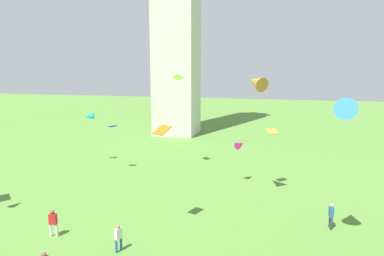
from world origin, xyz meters
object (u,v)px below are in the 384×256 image
at_px(person_2, 53,222).
at_px(kite_flying_2, 162,130).
at_px(kite_flying_0, 272,131).
at_px(kite_flying_4, 256,82).
at_px(person_1, 331,214).
at_px(person_3, 118,236).
at_px(kite_flying_1, 178,77).
at_px(kite_flying_6, 240,144).
at_px(kite_flying_9, 113,126).
at_px(kite_flying_5, 89,116).
at_px(kite_flying_10, 346,112).

distance_m(person_2, kite_flying_2, 9.30).
distance_m(kite_flying_0, kite_flying_4, 5.88).
relative_size(person_1, kite_flying_4, 0.83).
bearing_deg(person_3, kite_flying_1, -153.93).
relative_size(kite_flying_0, kite_flying_4, 0.57).
bearing_deg(kite_flying_2, kite_flying_6, 179.66).
relative_size(person_3, kite_flying_9, 2.04).
height_order(person_2, kite_flying_6, kite_flying_6).
relative_size(kite_flying_4, kite_flying_5, 1.76).
distance_m(kite_flying_0, kite_flying_2, 12.50).
height_order(kite_flying_0, kite_flying_6, kite_flying_0).
bearing_deg(kite_flying_0, kite_flying_9, -46.90).
distance_m(person_1, kite_flying_9, 22.73).
bearing_deg(person_3, kite_flying_0, 169.82).
distance_m(person_2, person_3, 5.00).
relative_size(kite_flying_1, kite_flying_4, 0.59).
distance_m(person_2, kite_flying_9, 15.20).
distance_m(person_1, kite_flying_2, 12.95).
xyz_separation_m(kite_flying_0, kite_flying_1, (-9.84, 3.70, 4.66)).
xyz_separation_m(person_2, kite_flying_10, (17.82, 3.43, 7.35)).
bearing_deg(kite_flying_9, person_1, -23.99).
height_order(person_1, kite_flying_9, kite_flying_9).
xyz_separation_m(kite_flying_1, kite_flying_9, (-6.51, -2.31, -5.10)).
xyz_separation_m(person_3, kite_flying_6, (5.62, 14.47, 2.82)).
distance_m(person_1, kite_flying_4, 11.12).
distance_m(kite_flying_1, kite_flying_2, 14.68).
relative_size(person_2, kite_flying_5, 1.48).
bearing_deg(person_3, person_1, 138.17).
relative_size(kite_flying_0, kite_flying_2, 1.03).
relative_size(person_1, kite_flying_5, 1.45).
bearing_deg(kite_flying_10, kite_flying_0, -53.86).
relative_size(kite_flying_2, kite_flying_6, 0.94).
xyz_separation_m(person_1, kite_flying_1, (-14.15, 11.00, 8.94)).
relative_size(kite_flying_1, kite_flying_2, 1.05).
xyz_separation_m(kite_flying_4, kite_flying_6, (-1.56, 4.30, -6.05)).
relative_size(person_2, kite_flying_4, 0.84).
distance_m(kite_flying_5, kite_flying_6, 17.78).
distance_m(person_3, kite_flying_9, 17.43).
relative_size(person_1, kite_flying_6, 1.40).
relative_size(kite_flying_4, kite_flying_9, 2.61).
relative_size(kite_flying_4, kite_flying_6, 1.69).
height_order(person_1, kite_flying_0, kite_flying_0).
bearing_deg(kite_flying_1, person_1, -2.13).
xyz_separation_m(kite_flying_2, kite_flying_5, (-13.56, 13.92, -1.47)).
xyz_separation_m(kite_flying_5, kite_flying_9, (4.02, -2.18, -0.60)).
distance_m(person_2, kite_flying_10, 19.58).
bearing_deg(kite_flying_2, person_1, 124.40).
relative_size(person_1, person_2, 0.98).
distance_m(person_3, kite_flying_0, 16.69).
distance_m(kite_flying_4, kite_flying_10, 8.45).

